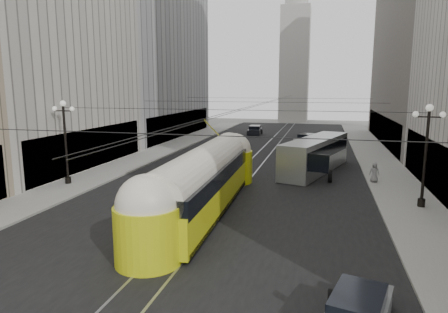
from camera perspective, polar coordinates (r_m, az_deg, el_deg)
The scene contains 16 objects.
road at distance 42.02m, azimuth 4.95°, elevation -0.42°, with size 20.00×85.00×0.02m, color black.
sidewalk_left at distance 48.59m, azimuth -8.49°, elevation 1.01°, with size 4.00×72.00×0.15m, color gray.
sidewalk_right at distance 45.30m, azimuth 20.84°, elevation -0.19°, with size 4.00×72.00×0.15m, color gray.
rail_left at distance 42.14m, azimuth 3.95°, elevation -0.38°, with size 0.12×85.00×0.04m, color gray.
rail_right at distance 41.91m, azimuth 5.97°, elevation -0.46°, with size 0.12×85.00×0.04m, color gray.
building_left_far at distance 62.58m, azimuth -11.54°, elevation 15.99°, with size 12.60×28.60×28.60m.
building_right_far at distance 58.60m, azimuth 28.61°, elevation 17.40°, with size 12.60×32.60×32.60m.
distant_tower at distance 88.87m, azimuth 10.11°, elevation 14.62°, with size 6.00×6.00×31.36m.
lamppost_left_mid at distance 32.71m, azimuth -21.74°, elevation 2.57°, with size 1.86×0.44×6.37m.
lamppost_right_mid at distance 27.31m, azimuth 26.89°, elevation 0.86°, with size 1.86×0.44×6.37m.
catenary at distance 40.35m, azimuth 5.02°, elevation 7.56°, with size 25.00×72.00×0.23m.
streetcar at distance 24.37m, azimuth -2.92°, elevation -3.33°, with size 3.28×18.26×4.00m.
city_bus at distance 36.63m, azimuth 12.97°, elevation 0.45°, with size 5.89×12.34×3.02m.
sedan_white_far at distance 54.23m, azimuth 11.68°, elevation 2.42°, with size 3.21×4.61×1.35m.
sedan_dark_far at distance 63.59m, azimuth 4.44°, elevation 3.73°, with size 2.16×4.69×1.45m.
pedestrian_sidewalk_right at distance 33.45m, azimuth 20.69°, elevation -2.14°, with size 0.75×0.46×1.53m, color gray.
Camera 1 is at (6.42, -8.33, 7.57)m, focal length 32.00 mm.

